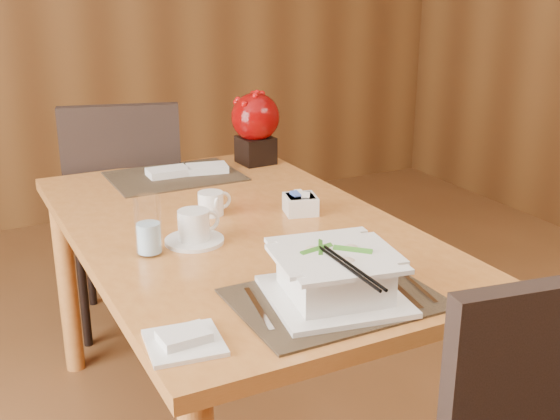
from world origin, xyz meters
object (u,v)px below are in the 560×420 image
coffee_cup (194,229)px  sugar_caddy (300,204)px  water_glass (148,225)px  creamer_jug (211,203)px  dining_table (237,255)px  far_chair (126,206)px  berry_decor (255,124)px  bread_plate (184,343)px  soup_setting (335,277)px

coffee_cup → sugar_caddy: size_ratio=1.72×
water_glass → creamer_jug: bearing=39.9°
dining_table → far_chair: (-0.10, 0.89, -0.10)m
creamer_jug → coffee_cup: bearing=-129.0°
berry_decor → far_chair: (-0.44, 0.30, -0.35)m
coffee_cup → water_glass: 0.14m
dining_table → far_chair: bearing=96.4°
berry_decor → creamer_jug: bearing=-128.1°
water_glass → bread_plate: (-0.08, -0.49, -0.07)m
water_glass → coffee_cup: bearing=10.1°
sugar_caddy → berry_decor: bearing=77.9°
bread_plate → water_glass: bearing=80.8°
dining_table → sugar_caddy: sugar_caddy is taller
dining_table → berry_decor: berry_decor is taller
dining_table → sugar_caddy: bearing=1.2°
soup_setting → coffee_cup: soup_setting is taller
creamer_jug → berry_decor: (0.37, 0.48, 0.12)m
soup_setting → berry_decor: size_ratio=1.24×
coffee_cup → berry_decor: 0.84m
coffee_cup → water_glass: water_glass is taller
creamer_jug → sugar_caddy: size_ratio=1.05×
water_glass → berry_decor: size_ratio=0.59×
creamer_jug → berry_decor: berry_decor is taller
sugar_caddy → far_chair: (-0.31, 0.88, -0.22)m
water_glass → sugar_caddy: size_ratio=1.69×
sugar_caddy → berry_decor: size_ratio=0.35×
dining_table → bread_plate: (-0.37, -0.59, 0.10)m
soup_setting → berry_decor: (0.34, 1.14, 0.09)m
berry_decor → sugar_caddy: bearing=-102.1°
berry_decor → bread_plate: size_ratio=1.83×
soup_setting → creamer_jug: bearing=102.4°
soup_setting → far_chair: size_ratio=0.34×
creamer_jug → bread_plate: bearing=-121.5°
water_glass → bread_plate: 0.50m
coffee_cup → creamer_jug: (0.12, 0.19, -0.00)m
far_chair → berry_decor: bearing=161.9°
soup_setting → berry_decor: 1.20m
soup_setting → water_glass: 0.54m
soup_setting → far_chair: 1.46m
dining_table → coffee_cup: coffee_cup is taller
water_glass → creamer_jug: (0.26, 0.21, -0.04)m
berry_decor → far_chair: bearing=146.1°
water_glass → far_chair: (0.19, 0.99, -0.28)m
soup_setting → creamer_jug: (-0.03, 0.67, -0.02)m
bread_plate → far_chair: far_chair is taller
water_glass → bread_plate: size_ratio=1.08×
coffee_cup → water_glass: size_ratio=1.02×
dining_table → berry_decor: 0.73m
dining_table → sugar_caddy: 0.25m
soup_setting → dining_table: bearing=99.4°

